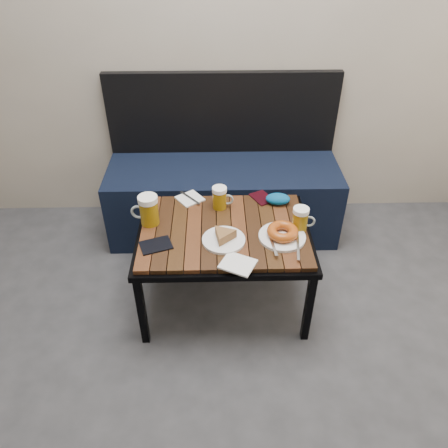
{
  "coord_description": "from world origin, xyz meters",
  "views": [
    {
      "loc": [
        0.02,
        -0.56,
        1.75
      ],
      "look_at": [
        0.06,
        1.11,
        0.5
      ],
      "focal_mm": 35.0,
      "sensor_mm": 36.0,
      "label": 1
    }
  ],
  "objects_px": {
    "plate_bagel": "(282,234)",
    "knit_pouch": "(278,199)",
    "plate_pie": "(224,237)",
    "beer_mug_right": "(301,219)",
    "passport_burgundy": "(262,198)",
    "beer_mug_left": "(148,210)",
    "bench": "(223,191)",
    "cafe_table": "(224,236)",
    "beer_mug_centre": "(220,198)",
    "passport_navy": "(156,245)"
  },
  "relations": [
    {
      "from": "plate_bagel",
      "to": "passport_burgundy",
      "type": "bearing_deg",
      "value": 100.46
    },
    {
      "from": "bench",
      "to": "passport_navy",
      "type": "distance_m",
      "value": 0.86
    },
    {
      "from": "bench",
      "to": "beer_mug_centre",
      "type": "xyz_separation_m",
      "value": [
        -0.03,
        -0.47,
        0.26
      ]
    },
    {
      "from": "plate_bagel",
      "to": "bench",
      "type": "bearing_deg",
      "value": 109.5
    },
    {
      "from": "cafe_table",
      "to": "passport_burgundy",
      "type": "relative_size",
      "value": 6.69
    },
    {
      "from": "bench",
      "to": "knit_pouch",
      "type": "relative_size",
      "value": 11.06
    },
    {
      "from": "plate_pie",
      "to": "plate_bagel",
      "type": "relative_size",
      "value": 0.7
    },
    {
      "from": "plate_bagel",
      "to": "beer_mug_right",
      "type": "bearing_deg",
      "value": 35.04
    },
    {
      "from": "beer_mug_right",
      "to": "passport_navy",
      "type": "distance_m",
      "value": 0.69
    },
    {
      "from": "plate_bagel",
      "to": "passport_burgundy",
      "type": "distance_m",
      "value": 0.35
    },
    {
      "from": "beer_mug_centre",
      "to": "passport_burgundy",
      "type": "xyz_separation_m",
      "value": [
        0.22,
        0.08,
        -0.06
      ]
    },
    {
      "from": "passport_burgundy",
      "to": "knit_pouch",
      "type": "distance_m",
      "value": 0.09
    },
    {
      "from": "beer_mug_right",
      "to": "plate_pie",
      "type": "relative_size",
      "value": 0.61
    },
    {
      "from": "beer_mug_centre",
      "to": "plate_bagel",
      "type": "relative_size",
      "value": 0.41
    },
    {
      "from": "knit_pouch",
      "to": "plate_bagel",
      "type": "bearing_deg",
      "value": -92.84
    },
    {
      "from": "bench",
      "to": "passport_burgundy",
      "type": "relative_size",
      "value": 11.15
    },
    {
      "from": "bench",
      "to": "passport_navy",
      "type": "relative_size",
      "value": 9.97
    },
    {
      "from": "passport_burgundy",
      "to": "beer_mug_left",
      "type": "bearing_deg",
      "value": 171.54
    },
    {
      "from": "plate_bagel",
      "to": "cafe_table",
      "type": "bearing_deg",
      "value": 163.78
    },
    {
      "from": "cafe_table",
      "to": "plate_pie",
      "type": "relative_size",
      "value": 4.17
    },
    {
      "from": "plate_pie",
      "to": "passport_burgundy",
      "type": "xyz_separation_m",
      "value": [
        0.21,
        0.36,
        -0.02
      ]
    },
    {
      "from": "beer_mug_right",
      "to": "passport_burgundy",
      "type": "bearing_deg",
      "value": 125.0
    },
    {
      "from": "passport_navy",
      "to": "knit_pouch",
      "type": "distance_m",
      "value": 0.69
    },
    {
      "from": "beer_mug_right",
      "to": "passport_burgundy",
      "type": "relative_size",
      "value": 0.97
    },
    {
      "from": "cafe_table",
      "to": "beer_mug_left",
      "type": "relative_size",
      "value": 5.53
    },
    {
      "from": "bench",
      "to": "passport_burgundy",
      "type": "bearing_deg",
      "value": -63.39
    },
    {
      "from": "plate_pie",
      "to": "cafe_table",
      "type": "bearing_deg",
      "value": 87.71
    },
    {
      "from": "plate_pie",
      "to": "passport_navy",
      "type": "relative_size",
      "value": 1.43
    },
    {
      "from": "cafe_table",
      "to": "plate_bagel",
      "type": "relative_size",
      "value": 2.91
    },
    {
      "from": "cafe_table",
      "to": "passport_burgundy",
      "type": "height_order",
      "value": "passport_burgundy"
    },
    {
      "from": "beer_mug_centre",
      "to": "plate_pie",
      "type": "bearing_deg",
      "value": -85.46
    },
    {
      "from": "bench",
      "to": "cafe_table",
      "type": "xyz_separation_m",
      "value": [
        -0.01,
        -0.65,
        0.16
      ]
    },
    {
      "from": "beer_mug_left",
      "to": "passport_burgundy",
      "type": "distance_m",
      "value": 0.61
    },
    {
      "from": "beer_mug_left",
      "to": "passport_navy",
      "type": "xyz_separation_m",
      "value": [
        0.05,
        -0.18,
        -0.07
      ]
    },
    {
      "from": "cafe_table",
      "to": "knit_pouch",
      "type": "distance_m",
      "value": 0.36
    },
    {
      "from": "bench",
      "to": "knit_pouch",
      "type": "distance_m",
      "value": 0.57
    },
    {
      "from": "passport_navy",
      "to": "passport_burgundy",
      "type": "distance_m",
      "value": 0.65
    },
    {
      "from": "beer_mug_left",
      "to": "beer_mug_right",
      "type": "bearing_deg",
      "value": 179.16
    },
    {
      "from": "plate_pie",
      "to": "plate_bagel",
      "type": "height_order",
      "value": "plate_bagel"
    },
    {
      "from": "plate_bagel",
      "to": "knit_pouch",
      "type": "xyz_separation_m",
      "value": [
        0.01,
        0.29,
        0.0
      ]
    },
    {
      "from": "cafe_table",
      "to": "passport_burgundy",
      "type": "bearing_deg",
      "value": 51.34
    },
    {
      "from": "beer_mug_centre",
      "to": "knit_pouch",
      "type": "xyz_separation_m",
      "value": [
        0.3,
        0.03,
        -0.03
      ]
    },
    {
      "from": "passport_navy",
      "to": "knit_pouch",
      "type": "xyz_separation_m",
      "value": [
        0.6,
        0.33,
        0.02
      ]
    },
    {
      "from": "beer_mug_left",
      "to": "passport_navy",
      "type": "relative_size",
      "value": 1.08
    },
    {
      "from": "bench",
      "to": "beer_mug_right",
      "type": "bearing_deg",
      "value": -62.22
    },
    {
      "from": "cafe_table",
      "to": "passport_navy",
      "type": "relative_size",
      "value": 5.98
    },
    {
      "from": "beer_mug_centre",
      "to": "plate_pie",
      "type": "xyz_separation_m",
      "value": [
        0.01,
        -0.28,
        -0.04
      ]
    },
    {
      "from": "bench",
      "to": "plate_bagel",
      "type": "bearing_deg",
      "value": -70.5
    },
    {
      "from": "bench",
      "to": "passport_burgundy",
      "type": "distance_m",
      "value": 0.48
    },
    {
      "from": "beer_mug_left",
      "to": "plate_bagel",
      "type": "distance_m",
      "value": 0.65
    }
  ]
}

